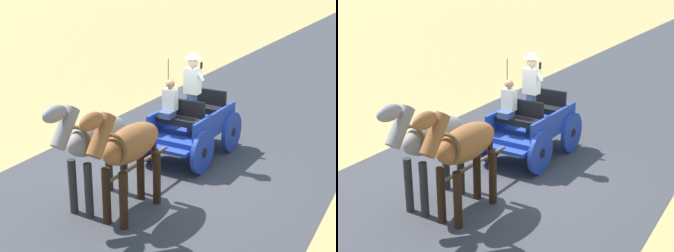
% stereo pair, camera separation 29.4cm
% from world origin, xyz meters
% --- Properties ---
extents(ground_plane, '(200.00, 200.00, 0.00)m').
position_xyz_m(ground_plane, '(0.00, 0.00, 0.00)').
color(ground_plane, tan).
extents(road_surface, '(6.63, 160.00, 0.01)m').
position_xyz_m(road_surface, '(0.00, 0.00, 0.00)').
color(road_surface, '#38383D').
rests_on(road_surface, ground).
extents(horse_drawn_carriage, '(1.50, 4.51, 2.50)m').
position_xyz_m(horse_drawn_carriage, '(0.06, -0.71, 0.82)').
color(horse_drawn_carriage, '#1E3899').
rests_on(horse_drawn_carriage, ground).
extents(horse_near_side, '(0.60, 2.13, 2.21)m').
position_xyz_m(horse_near_side, '(-0.19, 2.33, 1.32)').
color(horse_near_side, brown).
rests_on(horse_near_side, ground).
extents(horse_off_side, '(0.60, 2.13, 2.21)m').
position_xyz_m(horse_off_side, '(0.57, 2.30, 1.32)').
color(horse_off_side, gray).
rests_on(horse_off_side, ground).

